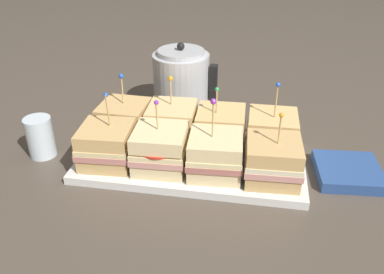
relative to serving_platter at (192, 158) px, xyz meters
The scene contains 13 objects.
ground_plane 0.01m from the serving_platter, ahead, with size 6.00×6.00×0.00m, color #4C4238.
serving_platter is the anchor object (origin of this frame).
sandwich_front_far_left 0.19m from the serving_platter, 161.93° to the right, with size 0.12×0.12×0.16m.
sandwich_front_center_left 0.10m from the serving_platter, 135.35° to the right, with size 0.12×0.12×0.15m.
sandwich_front_center_right 0.10m from the serving_platter, 44.05° to the right, with size 0.12×0.12×0.17m.
sandwich_front_far_right 0.19m from the serving_platter, 18.58° to the right, with size 0.12×0.12×0.15m.
sandwich_back_far_left 0.19m from the serving_platter, 161.25° to the left, with size 0.12×0.12×0.16m.
sandwich_back_center_left 0.10m from the serving_platter, 134.53° to the left, with size 0.11×0.11×0.16m.
sandwich_back_center_right 0.10m from the serving_platter, 46.59° to the left, with size 0.11×0.11×0.15m.
sandwich_back_far_right 0.19m from the serving_platter, 18.82° to the left, with size 0.11×0.11×0.16m.
kettle_steel 0.27m from the serving_platter, 105.77° to the left, with size 0.17×0.15×0.19m.
drinking_glass 0.35m from the serving_platter, behind, with size 0.06×0.06×0.09m.
napkin_stack 0.34m from the serving_platter, ahead, with size 0.14×0.14×0.02m.
Camera 1 is at (0.13, -0.75, 0.50)m, focal length 38.00 mm.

